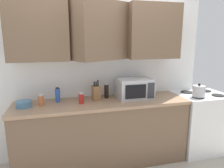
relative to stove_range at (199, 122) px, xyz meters
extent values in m
cube|color=white|center=(-1.55, 0.35, 0.85)|extent=(3.20, 0.06, 2.60)
cube|color=brown|center=(-2.32, 0.16, 1.37)|extent=(0.74, 0.33, 0.75)
cube|color=brown|center=(-1.55, 0.12, 1.37)|extent=(0.80, 0.64, 0.75)
cube|color=brown|center=(-0.78, 0.16, 1.37)|extent=(0.74, 0.33, 0.75)
cube|color=brown|center=(-1.55, 0.02, -0.02)|extent=(2.30, 0.60, 0.86)
cube|color=#9E7A5B|center=(-1.55, 0.02, 0.43)|extent=(2.33, 0.63, 0.04)
cube|color=silver|center=(0.00, 0.00, 0.00)|extent=(0.76, 0.64, 0.90)
cylinder|color=black|center=(-0.17, -0.14, 0.45)|extent=(0.18, 0.18, 0.01)
cylinder|color=black|center=(0.17, -0.14, 0.45)|extent=(0.18, 0.18, 0.01)
cylinder|color=black|center=(-0.17, 0.14, 0.45)|extent=(0.18, 0.18, 0.01)
cylinder|color=black|center=(0.17, 0.14, 0.45)|extent=(0.18, 0.18, 0.01)
cylinder|color=#B2B2B7|center=(-0.17, -0.14, 0.54)|extent=(0.17, 0.17, 0.16)
sphere|color=black|center=(-0.17, -0.14, 0.64)|extent=(0.04, 0.04, 0.04)
cube|color=#B7B7BC|center=(-1.07, 0.07, 0.59)|extent=(0.48, 0.36, 0.28)
cube|color=black|center=(-1.12, -0.11, 0.59)|extent=(0.29, 0.01, 0.18)
cube|color=#2D2D33|center=(-0.90, -0.11, 0.59)|extent=(0.10, 0.01, 0.21)
cube|color=brown|center=(-1.62, 0.09, 0.55)|extent=(0.11, 0.13, 0.20)
cylinder|color=black|center=(-1.64, 0.08, 0.68)|extent=(0.02, 0.02, 0.06)
cylinder|color=black|center=(-1.62, 0.08, 0.68)|extent=(0.02, 0.02, 0.06)
cylinder|color=black|center=(-1.59, 0.08, 0.69)|extent=(0.02, 0.02, 0.08)
cylinder|color=black|center=(-1.46, 0.17, 0.54)|extent=(0.06, 0.06, 0.19)
cylinder|color=silver|center=(-1.46, 0.17, 0.65)|extent=(0.03, 0.03, 0.02)
cylinder|color=#BC6638|center=(-2.33, 0.04, 0.51)|extent=(0.07, 0.07, 0.13)
cylinder|color=silver|center=(-2.33, 0.04, 0.58)|extent=(0.05, 0.05, 0.02)
cylinder|color=white|center=(-0.69, 0.24, 0.52)|extent=(0.08, 0.08, 0.14)
cylinder|color=silver|center=(-0.69, 0.24, 0.60)|extent=(0.05, 0.05, 0.02)
cylinder|color=#2D56B7|center=(-2.13, 0.15, 0.54)|extent=(0.06, 0.06, 0.18)
cylinder|color=black|center=(-2.13, 0.15, 0.64)|extent=(0.04, 0.04, 0.02)
cylinder|color=red|center=(-1.83, -0.01, 0.51)|extent=(0.06, 0.06, 0.13)
cylinder|color=silver|center=(-1.83, -0.01, 0.59)|extent=(0.05, 0.05, 0.02)
cylinder|color=teal|center=(-2.53, 0.03, 0.49)|extent=(0.19, 0.19, 0.08)
camera|label=1|loc=(-2.10, -2.61, 1.27)|focal=33.30mm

